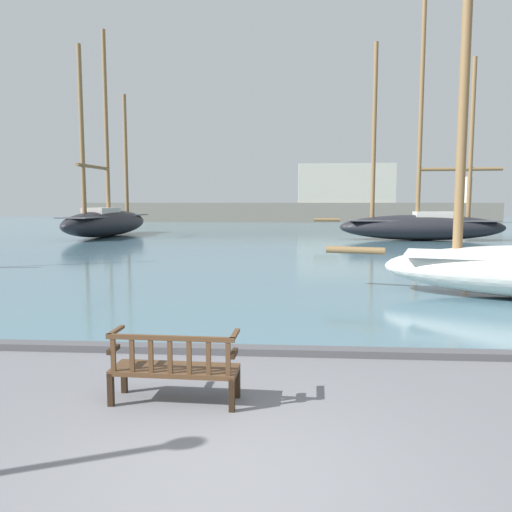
% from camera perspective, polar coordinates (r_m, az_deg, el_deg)
% --- Properties ---
extents(ground_plane, '(160.00, 160.00, 0.00)m').
position_cam_1_polar(ground_plane, '(5.01, -3.31, -24.20)').
color(ground_plane, slate).
extents(harbor_water, '(100.00, 80.00, 0.08)m').
position_cam_1_polar(harbor_water, '(48.36, 3.39, 3.12)').
color(harbor_water, slate).
rests_on(harbor_water, ground).
extents(quay_edge_kerb, '(40.00, 0.30, 0.12)m').
position_cam_1_polar(quay_edge_kerb, '(8.53, 0.06, -10.73)').
color(quay_edge_kerb, '#4C4C50').
rests_on(quay_edge_kerb, ground).
extents(park_bench, '(1.62, 0.59, 0.92)m').
position_cam_1_polar(park_bench, '(6.52, -9.32, -12.38)').
color(park_bench, black).
rests_on(park_bench, ground).
extents(sailboat_mid_starboard, '(12.40, 3.31, 15.20)m').
position_cam_1_polar(sailboat_mid_starboard, '(34.59, 18.41, 3.73)').
color(sailboat_mid_starboard, black).
rests_on(sailboat_mid_starboard, harbor_water).
extents(sailboat_nearest_port, '(3.95, 12.16, 14.76)m').
position_cam_1_polar(sailboat_nearest_port, '(38.27, -16.66, 4.05)').
color(sailboat_nearest_port, black).
rests_on(sailboat_nearest_port, harbor_water).
extents(far_breakwater, '(52.74, 2.40, 7.44)m').
position_cam_1_polar(far_breakwater, '(64.06, 5.48, 5.83)').
color(far_breakwater, slate).
rests_on(far_breakwater, ground).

